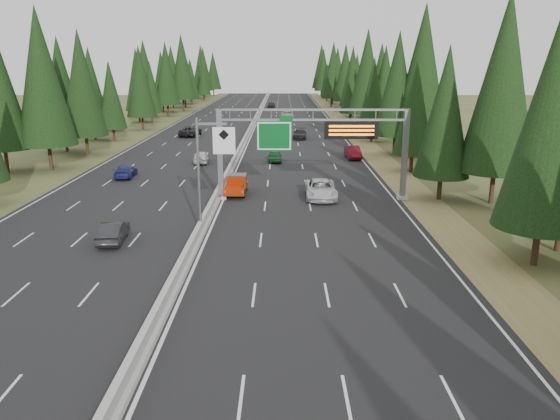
% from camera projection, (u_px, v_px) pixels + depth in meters
% --- Properties ---
extents(road, '(32.00, 260.00, 0.08)m').
position_uv_depth(road, '(249.00, 135.00, 91.29)').
color(road, black).
rests_on(road, ground).
extents(shoulder_right, '(3.60, 260.00, 0.06)m').
position_uv_depth(shoulder_right, '(355.00, 135.00, 91.21)').
color(shoulder_right, olive).
rests_on(shoulder_right, ground).
extents(shoulder_left, '(3.60, 260.00, 0.06)m').
position_uv_depth(shoulder_left, '(143.00, 135.00, 91.37)').
color(shoulder_left, '#3E4A22').
rests_on(shoulder_left, ground).
extents(median_barrier, '(0.70, 260.00, 0.85)m').
position_uv_depth(median_barrier, '(249.00, 132.00, 91.19)').
color(median_barrier, gray).
rests_on(median_barrier, road).
extents(sign_gantry, '(16.75, 0.98, 7.80)m').
position_uv_depth(sign_gantry, '(320.00, 140.00, 46.32)').
color(sign_gantry, slate).
rests_on(sign_gantry, road).
extents(hov_sign_pole, '(2.80, 0.50, 8.00)m').
position_uv_depth(hov_sign_pole, '(207.00, 168.00, 36.93)').
color(hov_sign_pole, slate).
rests_on(hov_sign_pole, road).
extents(tree_row_right, '(11.40, 242.77, 18.80)m').
position_uv_depth(tree_row_right, '(393.00, 80.00, 79.73)').
color(tree_row_right, black).
rests_on(tree_row_right, ground).
extents(tree_row_left, '(12.25, 245.94, 18.54)m').
position_uv_depth(tree_row_left, '(121.00, 79.00, 93.40)').
color(tree_row_left, black).
rests_on(tree_row_left, ground).
extents(silver_minivan, '(2.67, 5.78, 1.60)m').
position_uv_depth(silver_minivan, '(321.00, 189.00, 47.90)').
color(silver_minivan, silver).
rests_on(silver_minivan, road).
extents(red_pickup, '(1.80, 5.03, 1.64)m').
position_uv_depth(red_pickup, '(237.00, 183.00, 49.81)').
color(red_pickup, black).
rests_on(red_pickup, road).
extents(car_ahead_green, '(1.67, 3.93, 1.32)m').
position_uv_depth(car_ahead_green, '(275.00, 156.00, 65.82)').
color(car_ahead_green, '#125020').
rests_on(car_ahead_green, road).
extents(car_ahead_dkred, '(1.80, 4.67, 1.52)m').
position_uv_depth(car_ahead_dkred, '(353.00, 152.00, 67.99)').
color(car_ahead_dkred, '#590C14').
rests_on(car_ahead_dkred, road).
extents(car_ahead_dkgrey, '(2.37, 5.21, 1.48)m').
position_uv_depth(car_ahead_dkgrey, '(300.00, 134.00, 85.93)').
color(car_ahead_dkgrey, black).
rests_on(car_ahead_dkgrey, road).
extents(car_ahead_white, '(2.87, 5.74, 1.56)m').
position_uv_depth(car_ahead_white, '(287.00, 115.00, 117.31)').
color(car_ahead_white, '#B6B6B6').
rests_on(car_ahead_white, road).
extents(car_ahead_far, '(2.01, 4.61, 1.55)m').
position_uv_depth(car_ahead_far, '(271.00, 105.00, 146.37)').
color(car_ahead_far, black).
rests_on(car_ahead_far, road).
extents(car_onc_near, '(1.83, 4.28, 1.37)m').
position_uv_depth(car_onc_near, '(113.00, 232.00, 36.17)').
color(car_onc_near, black).
rests_on(car_onc_near, road).
extents(car_onc_blue, '(2.10, 4.57, 1.29)m').
position_uv_depth(car_onc_blue, '(126.00, 171.00, 56.69)').
color(car_onc_blue, navy).
rests_on(car_onc_blue, road).
extents(car_onc_white, '(2.13, 4.45, 1.47)m').
position_uv_depth(car_onc_white, '(201.00, 157.00, 64.81)').
color(car_onc_white, silver).
rests_on(car_onc_white, road).
extents(car_onc_far, '(3.25, 6.13, 1.64)m').
position_uv_depth(car_onc_far, '(190.00, 131.00, 88.90)').
color(car_onc_far, black).
rests_on(car_onc_far, road).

